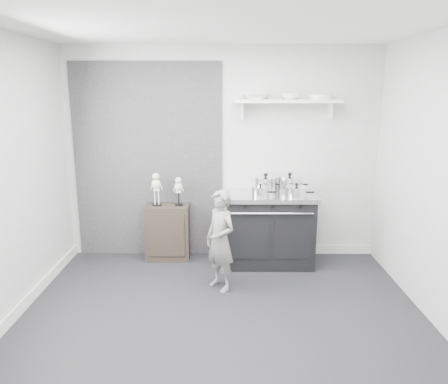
{
  "coord_description": "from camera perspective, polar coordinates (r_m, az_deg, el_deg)",
  "views": [
    {
      "loc": [
        0.03,
        -3.77,
        2.16
      ],
      "look_at": [
        0.03,
        0.95,
        1.05
      ],
      "focal_mm": 35.0,
      "sensor_mm": 36.0,
      "label": 1
    }
  ],
  "objects": [
    {
      "name": "ground",
      "position": [
        4.34,
        -0.38,
        -16.57
      ],
      "size": [
        4.0,
        4.0,
        0.0
      ],
      "primitive_type": "plane",
      "color": "black",
      "rests_on": "ground"
    },
    {
      "name": "pot_back_left",
      "position": [
        5.53,
        5.45,
        1.08
      ],
      "size": [
        0.38,
        0.29,
        0.23
      ],
      "color": "silver",
      "rests_on": "stove"
    },
    {
      "name": "room_shell",
      "position": [
        3.95,
        -1.69,
        5.68
      ],
      "size": [
        4.02,
        3.62,
        2.71
      ],
      "color": "#AFAFAD",
      "rests_on": "ground"
    },
    {
      "name": "stove",
      "position": [
        5.54,
        5.91,
        -4.71
      ],
      "size": [
        1.13,
        0.71,
        0.91
      ],
      "color": "black",
      "rests_on": "ground"
    },
    {
      "name": "skeleton_torso",
      "position": [
        5.55,
        -5.97,
        0.37
      ],
      "size": [
        0.12,
        0.08,
        0.42
      ],
      "primitive_type": null,
      "color": "beige",
      "rests_on": "side_cabinet"
    },
    {
      "name": "pot_front_right",
      "position": [
        5.27,
        9.44,
        0.06
      ],
      "size": [
        0.34,
        0.25,
        0.17
      ],
      "color": "silver",
      "rests_on": "stove"
    },
    {
      "name": "pot_front_center",
      "position": [
        5.24,
        4.78,
        0.08
      ],
      "size": [
        0.3,
        0.21,
        0.16
      ],
      "color": "silver",
      "rests_on": "stove"
    },
    {
      "name": "pot_back_right",
      "position": [
        5.53,
        8.56,
        1.07
      ],
      "size": [
        0.38,
        0.29,
        0.24
      ],
      "color": "silver",
      "rests_on": "stove"
    },
    {
      "name": "side_cabinet",
      "position": [
        5.72,
        -7.33,
        -5.21
      ],
      "size": [
        0.55,
        0.32,
        0.72
      ],
      "primitive_type": "cube",
      "color": "black",
      "rests_on": "ground"
    },
    {
      "name": "bowl_small",
      "position": [
        5.5,
        8.68,
        12.23
      ],
      "size": [
        0.22,
        0.22,
        0.07
      ],
      "primitive_type": "imported",
      "color": "white",
      "rests_on": "wall_shelf"
    },
    {
      "name": "bowl_large",
      "position": [
        5.45,
        4.19,
        12.38
      ],
      "size": [
        0.32,
        0.32,
        0.08
      ],
      "primitive_type": "imported",
      "color": "white",
      "rests_on": "wall_shelf"
    },
    {
      "name": "wall_shelf",
      "position": [
        5.5,
        8.28,
        11.55
      ],
      "size": [
        1.3,
        0.26,
        0.24
      ],
      "color": "silver",
      "rests_on": "room_shell"
    },
    {
      "name": "child",
      "position": [
        4.76,
        -0.46,
        -6.35
      ],
      "size": [
        0.47,
        0.49,
        1.12
      ],
      "primitive_type": "imported",
      "rotation": [
        0.0,
        0.0,
        -0.88
      ],
      "color": "slate",
      "rests_on": "ground"
    },
    {
      "name": "skeleton_full",
      "position": [
        5.58,
        -8.84,
        0.69
      ],
      "size": [
        0.14,
        0.09,
        0.48
      ],
      "primitive_type": null,
      "color": "beige",
      "rests_on": "side_cabinet"
    },
    {
      "name": "plate_stack",
      "position": [
        5.56,
        12.49,
        12.03
      ],
      "size": [
        0.27,
        0.27,
        0.06
      ],
      "primitive_type": "cylinder",
      "color": "silver",
      "rests_on": "wall_shelf"
    }
  ]
}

